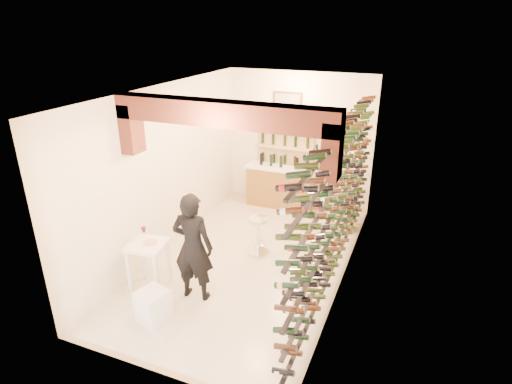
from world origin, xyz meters
TOP-DOWN VIEW (x-y plane):
  - ground at (0.00, 0.00)m, footprint 6.00×6.00m
  - room_shell at (0.00, -0.26)m, footprint 3.52×6.02m
  - wine_rack at (1.53, 0.00)m, footprint 0.32×5.70m
  - back_counter at (-0.30, 2.65)m, footprint 1.70×0.62m
  - back_shelving at (-0.30, 2.89)m, footprint 1.40×0.31m
  - tasting_table at (-1.23, -1.45)m, footprint 0.68×0.68m
  - white_stool at (-0.69, -2.14)m, footprint 0.51×0.51m
  - person at (-0.41, -1.36)m, footprint 0.71×0.51m
  - chrome_barstool at (0.04, 0.32)m, footprint 0.39×0.39m
  - crate_lower at (1.31, 2.01)m, footprint 0.54×0.38m
  - crate_upper at (1.31, 2.01)m, footprint 0.47×0.36m

SIDE VIEW (x-z plane):
  - ground at x=0.00m, z-range 0.00..0.00m
  - crate_lower at x=1.31m, z-range 0.00..0.32m
  - white_stool at x=-0.69m, z-range 0.00..0.52m
  - chrome_barstool at x=0.04m, z-range 0.06..0.82m
  - crate_upper at x=1.31m, z-range 0.32..0.57m
  - back_counter at x=-0.30m, z-range -0.11..1.18m
  - tasting_table at x=-1.23m, z-range 0.18..1.23m
  - person at x=-0.41m, z-range 0.00..1.85m
  - back_shelving at x=-0.30m, z-range -0.19..2.53m
  - wine_rack at x=1.53m, z-range 0.27..2.83m
  - room_shell at x=0.00m, z-range 0.65..3.86m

